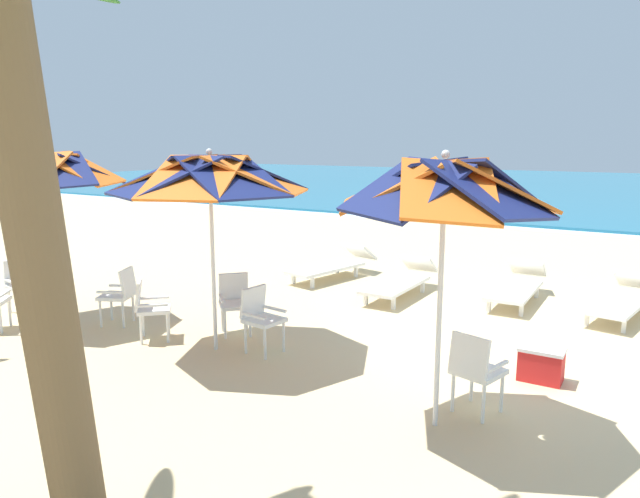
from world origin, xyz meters
The scene contains 18 objects.
ground_plane centered at (0.00, 0.00, 0.00)m, with size 80.00×80.00×0.00m, color beige.
sea centered at (0.00, 29.37, 0.05)m, with size 80.00×36.00×0.10m, color teal.
surf_foam centered at (0.00, 11.07, 0.01)m, with size 80.00×0.70×0.01m, color white.
beach_umbrella_0 centered at (-0.22, -2.76, 2.31)m, with size 2.05×2.05×2.67m.
plastic_chair_0 centered at (0.03, -2.34, 0.50)m, with size 0.54×0.57×0.87m.
beach_umbrella_1 centered at (-3.46, -2.27, 2.31)m, with size 2.56×2.56×2.66m.
plastic_chair_1 centered at (-4.50, -2.44, 0.50)m, with size 0.63×0.63×0.87m.
plastic_chair_2 centered at (-3.67, -1.59, 0.50)m, with size 0.63×0.63×0.87m.
plastic_chair_3 centered at (-2.90, -2.01, 0.50)m, with size 0.52×0.49×0.87m.
beach_umbrella_2 centered at (-6.32, -2.51, 2.32)m, with size 2.09×2.09×2.67m.
plastic_chair_4 centered at (-7.32, -2.53, 0.50)m, with size 0.54×0.52×0.87m.
plastic_chair_5 centered at (-5.41, -2.17, 0.50)m, with size 0.60×0.59×0.87m.
sun_lounger_0 centered at (1.08, 2.17, 0.28)m, with size 1.00×2.22×0.62m.
sun_lounger_1 centered at (-0.54, 2.22, 0.28)m, with size 0.65×2.15×0.62m.
sun_lounger_2 centered at (-2.42, 1.53, 0.28)m, with size 0.67×2.16×0.62m.
sun_lounger_3 centered at (-4.13, 2.07, 0.28)m, with size 1.08×2.23×0.62m.
palm_tree_2 centered at (-1.85, -5.75, 3.47)m, with size 2.87×2.90×6.11m.
cooler_box centered at (0.46, -1.10, 0.20)m, with size 0.50×0.34×0.40m.
Camera 1 is at (1.51, -7.85, 2.75)m, focal length 32.40 mm.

